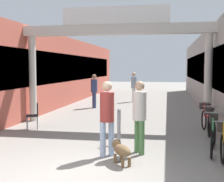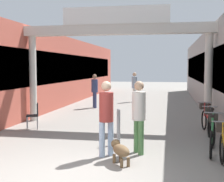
# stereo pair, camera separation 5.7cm
# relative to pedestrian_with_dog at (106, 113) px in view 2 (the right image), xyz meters

# --- Properties ---
(ground_plane) EXTENTS (80.00, 80.00, 0.00)m
(ground_plane) POSITION_rel_pedestrian_with_dog_xyz_m (-0.51, -1.69, -1.04)
(ground_plane) COLOR gray
(storefront_left) EXTENTS (3.00, 26.00, 3.81)m
(storefront_left) POSITION_rel_pedestrian_with_dog_xyz_m (-5.60, 9.31, 0.86)
(storefront_left) COLOR #B25142
(storefront_left) RESTS_ON ground_plane
(arcade_sign_gateway) EXTENTS (7.40, 0.47, 4.35)m
(arcade_sign_gateway) POSITION_rel_pedestrian_with_dog_xyz_m (-0.51, 4.35, 2.06)
(arcade_sign_gateway) COLOR beige
(arcade_sign_gateway) RESTS_ON ground_plane
(pedestrian_with_dog) EXTENTS (0.48, 0.48, 1.81)m
(pedestrian_with_dog) POSITION_rel_pedestrian_with_dog_xyz_m (0.00, 0.00, 0.00)
(pedestrian_with_dog) COLOR #A5BFE0
(pedestrian_with_dog) RESTS_ON ground_plane
(pedestrian_companion) EXTENTS (0.47, 0.47, 1.80)m
(pedestrian_companion) POSITION_rel_pedestrian_with_dog_xyz_m (0.74, 0.37, -0.00)
(pedestrian_companion) COLOR #4C7F47
(pedestrian_companion) RESTS_ON ground_plane
(pedestrian_carrying_crate) EXTENTS (0.46, 0.46, 1.76)m
(pedestrian_carrying_crate) POSITION_rel_pedestrian_with_dog_xyz_m (-2.39, 8.67, -0.03)
(pedestrian_carrying_crate) COLOR navy
(pedestrian_carrying_crate) RESTS_ON ground_plane
(pedestrian_elderly_walking) EXTENTS (0.40, 0.40, 1.81)m
(pedestrian_elderly_walking) POSITION_rel_pedestrian_with_dog_xyz_m (-0.64, 11.91, 0.01)
(pedestrian_elderly_walking) COLOR silver
(pedestrian_elderly_walking) RESTS_ON ground_plane
(dog_on_leash) EXTENTS (0.59, 0.70, 0.51)m
(dog_on_leash) POSITION_rel_pedestrian_with_dog_xyz_m (0.42, -0.54, -0.73)
(dog_on_leash) COLOR brown
(dog_on_leash) RESTS_ON ground_plane
(bicycle_orange_nearest) EXTENTS (0.46, 1.69, 0.98)m
(bicycle_orange_nearest) POSITION_rel_pedestrian_with_dog_xyz_m (2.61, -0.54, -0.61)
(bicycle_orange_nearest) COLOR black
(bicycle_orange_nearest) RESTS_ON ground_plane
(bicycle_green_second) EXTENTS (0.47, 1.68, 0.98)m
(bicycle_green_second) POSITION_rel_pedestrian_with_dog_xyz_m (2.54, 0.82, -0.61)
(bicycle_green_second) COLOR black
(bicycle_green_second) RESTS_ON ground_plane
(bicycle_black_third) EXTENTS (0.46, 1.69, 0.98)m
(bicycle_black_third) POSITION_rel_pedestrian_with_dog_xyz_m (2.67, 2.13, -0.61)
(bicycle_black_third) COLOR black
(bicycle_black_third) RESTS_ON ground_plane
(bicycle_red_farthest) EXTENTS (0.46, 1.69, 0.98)m
(bicycle_red_farthest) POSITION_rel_pedestrian_with_dog_xyz_m (2.69, 3.29, -0.61)
(bicycle_red_farthest) COLOR black
(bicycle_red_farthest) RESTS_ON ground_plane
(bollard_post_metal) EXTENTS (0.10, 0.10, 0.99)m
(bollard_post_metal) POSITION_rel_pedestrian_with_dog_xyz_m (0.09, 1.25, -0.54)
(bollard_post_metal) COLOR gray
(bollard_post_metal) RESTS_ON ground_plane
(cafe_chair_black_nearer) EXTENTS (0.52, 0.52, 0.89)m
(cafe_chair_black_nearer) POSITION_rel_pedestrian_with_dog_xyz_m (-3.09, 2.79, -0.50)
(cafe_chair_black_nearer) COLOR gray
(cafe_chair_black_nearer) RESTS_ON ground_plane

